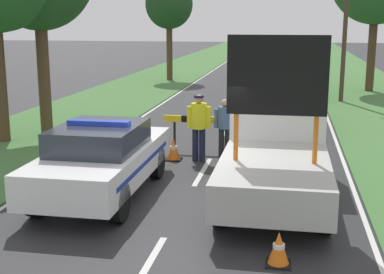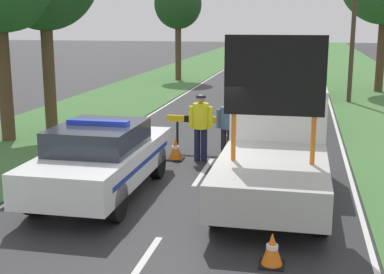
{
  "view_description": "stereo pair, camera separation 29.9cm",
  "coord_description": "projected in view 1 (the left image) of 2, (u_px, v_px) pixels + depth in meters",
  "views": [
    {
      "loc": [
        2.04,
        -10.69,
        3.72
      ],
      "look_at": [
        -0.09,
        0.98,
        1.1
      ],
      "focal_mm": 50.0,
      "sensor_mm": 36.0,
      "label": 1
    },
    {
      "loc": [
        2.33,
        -10.63,
        3.72
      ],
      "look_at": [
        -0.09,
        0.98,
        1.1
      ],
      "focal_mm": 50.0,
      "sensor_mm": 36.0,
      "label": 2
    }
  ],
  "objects": [
    {
      "name": "road_barrier",
      "position": [
        217.0,
        123.0,
        15.13
      ],
      "size": [
        3.11,
        0.08,
        1.02
      ],
      "rotation": [
        0.0,
        0.0,
        -0.04
      ],
      "color": "black",
      "rests_on": "ground"
    },
    {
      "name": "police_car",
      "position": [
        102.0,
        158.0,
        11.39
      ],
      "size": [
        1.9,
        4.78,
        1.66
      ],
      "rotation": [
        0.0,
        0.0,
        -0.06
      ],
      "color": "white",
      "rests_on": "ground"
    },
    {
      "name": "grass_verge_right",
      "position": [
        364.0,
        88.0,
        29.56
      ],
      "size": [
        4.98,
        120.0,
        0.03
      ],
      "color": "#427038",
      "rests_on": "ground"
    },
    {
      "name": "grass_verge_left",
      "position": [
        149.0,
        83.0,
        31.71
      ],
      "size": [
        4.98,
        120.0,
        0.03
      ],
      "color": "#427038",
      "rests_on": "ground"
    },
    {
      "name": "traffic_cone_near_police",
      "position": [
        260.0,
        153.0,
        14.1
      ],
      "size": [
        0.4,
        0.4,
        0.55
      ],
      "color": "black",
      "rests_on": "ground"
    },
    {
      "name": "lane_markings",
      "position": [
        241.0,
        106.0,
        23.46
      ],
      "size": [
        7.2,
        57.22,
        0.01
      ],
      "color": "silver",
      "rests_on": "ground"
    },
    {
      "name": "police_officer",
      "position": [
        199.0,
        122.0,
        14.11
      ],
      "size": [
        0.64,
        0.41,
        1.79
      ],
      "rotation": [
        0.0,
        0.0,
        2.63
      ],
      "color": "#191E38",
      "rests_on": "ground"
    },
    {
      "name": "traffic_cone_centre_front",
      "position": [
        173.0,
        149.0,
        14.39
      ],
      "size": [
        0.43,
        0.43,
        0.6
      ],
      "color": "black",
      "rests_on": "ground"
    },
    {
      "name": "work_truck",
      "position": [
        277.0,
        144.0,
        11.53
      ],
      "size": [
        2.1,
        5.27,
        3.44
      ],
      "rotation": [
        0.0,
        0.0,
        3.14
      ],
      "color": "white",
      "rests_on": "ground"
    },
    {
      "name": "utility_pole",
      "position": [
        346.0,
        19.0,
        23.77
      ],
      "size": [
        1.2,
        0.2,
        7.22
      ],
      "color": "#473828",
      "rests_on": "ground"
    },
    {
      "name": "queued_car_wagon_maroon",
      "position": [
        287.0,
        80.0,
        25.95
      ],
      "size": [
        1.79,
        4.43,
        1.54
      ],
      "rotation": [
        0.0,
        0.0,
        3.14
      ],
      "color": "maroon",
      "rests_on": "ground"
    },
    {
      "name": "ground_plane",
      "position": [
        188.0,
        197.0,
        11.43
      ],
      "size": [
        160.0,
        160.0,
        0.0
      ],
      "primitive_type": "plane",
      "color": "#28282B"
    },
    {
      "name": "pedestrian_civilian",
      "position": [
        225.0,
        123.0,
        14.56
      ],
      "size": [
        0.58,
        0.37,
        1.61
      ],
      "rotation": [
        0.0,
        0.0,
        -0.52
      ],
      "color": "#232326",
      "rests_on": "ground"
    },
    {
      "name": "queued_car_sedan_black",
      "position": [
        283.0,
        104.0,
        19.11
      ],
      "size": [
        1.75,
        4.3,
        1.44
      ],
      "rotation": [
        0.0,
        0.0,
        3.14
      ],
      "color": "black",
      "rests_on": "ground"
    },
    {
      "name": "roadside_tree_mid_right",
      "position": [
        169.0,
        5.0,
        32.26
      ],
      "size": [
        2.87,
        2.87,
        6.13
      ],
      "color": "#4C3823",
      "rests_on": "ground"
    },
    {
      "name": "traffic_cone_near_truck",
      "position": [
        279.0,
        249.0,
        8.22
      ],
      "size": [
        0.39,
        0.39,
        0.54
      ],
      "color": "black",
      "rests_on": "ground"
    }
  ]
}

